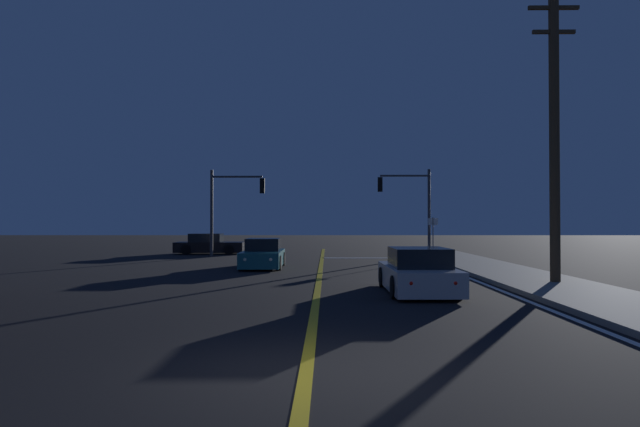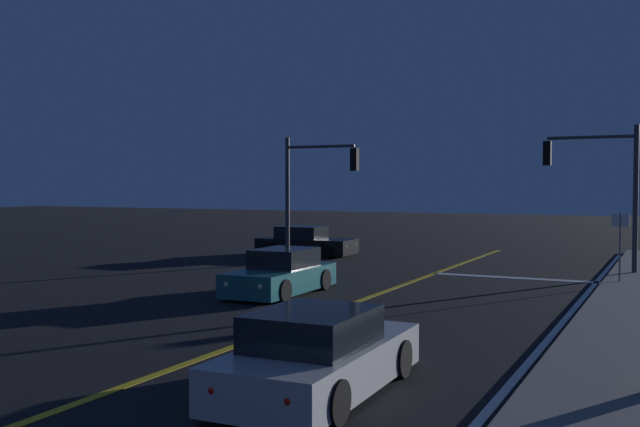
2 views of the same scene
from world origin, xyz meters
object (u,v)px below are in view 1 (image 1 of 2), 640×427
object	(u,v)px
utility_pole_right	(554,133)
street_sign_corner	(433,231)
car_distant_tail_teal	(263,255)
traffic_signal_near_right	(410,198)
car_mid_block_black	(209,245)
traffic_signal_far_left	(232,199)
car_side_waiting_silver	(418,273)

from	to	relation	value
utility_pole_right	street_sign_corner	distance (m)	13.95
car_distant_tail_teal	traffic_signal_near_right	distance (m)	12.53
car_mid_block_black	car_distant_tail_teal	bearing A→B (deg)	22.79
car_mid_block_black	traffic_signal_near_right	world-z (taller)	traffic_signal_near_right
street_sign_corner	car_distant_tail_teal	bearing A→B (deg)	-145.05
traffic_signal_near_right	utility_pole_right	world-z (taller)	utility_pole_right
car_distant_tail_teal	traffic_signal_near_right	bearing A→B (deg)	-132.65
traffic_signal_near_right	car_distant_tail_teal	bearing A→B (deg)	48.25
traffic_signal_near_right	traffic_signal_far_left	size ratio (longest dim) A/B	1.03
car_distant_tail_teal	street_sign_corner	bearing A→B (deg)	-145.95
traffic_signal_near_right	traffic_signal_far_left	bearing A→B (deg)	7.32
car_mid_block_black	car_side_waiting_silver	xyz separation A→B (m)	(10.46, -19.81, -0.00)
utility_pole_right	car_distant_tail_teal	bearing A→B (deg)	145.41
car_mid_block_black	street_sign_corner	size ratio (longest dim) A/B	1.92
car_mid_block_black	utility_pole_right	bearing A→B (deg)	39.02
car_distant_tail_teal	street_sign_corner	xyz separation A→B (m)	(8.99, 6.28, 1.01)
car_distant_tail_teal	traffic_signal_near_right	size ratio (longest dim) A/B	0.81
car_side_waiting_silver	traffic_signal_far_left	bearing A→B (deg)	115.83
car_mid_block_black	traffic_signal_far_left	xyz separation A→B (m)	(2.04, -3.23, 2.87)
traffic_signal_far_left	utility_pole_right	bearing A→B (deg)	-48.40
traffic_signal_near_right	utility_pole_right	bearing A→B (deg)	97.99
traffic_signal_far_left	utility_pole_right	world-z (taller)	utility_pole_right
car_mid_block_black	street_sign_corner	bearing A→B (deg)	70.39
car_distant_tail_teal	utility_pole_right	xyz separation A→B (m)	(10.39, -7.16, 4.45)
car_side_waiting_silver	street_sign_corner	size ratio (longest dim) A/B	1.90
car_mid_block_black	car_distant_tail_teal	size ratio (longest dim) A/B	1.04
traffic_signal_near_right	traffic_signal_far_left	xyz separation A→B (m)	(-10.90, -1.40, -0.11)
car_side_waiting_silver	utility_pole_right	distance (m)	6.74
traffic_signal_near_right	street_sign_corner	size ratio (longest dim) A/B	2.28
car_mid_block_black	car_distant_tail_teal	distance (m)	11.94
car_mid_block_black	traffic_signal_far_left	size ratio (longest dim) A/B	0.87
traffic_signal_far_left	utility_pole_right	distance (m)	19.91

